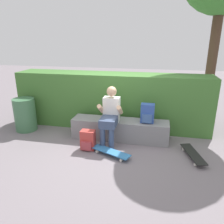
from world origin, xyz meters
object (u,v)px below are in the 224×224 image
object	(u,v)px
backpack_on_ground	(88,140)
trash_bin	(25,115)
person_skater	(110,114)
bench_main	(120,129)
backpack_on_bench	(147,114)
skateboard_beside_bench	(193,154)
skateboard_near_person	(111,152)

from	to	relation	value
backpack_on_ground	trash_bin	distance (m)	1.90
person_skater	backpack_on_ground	bearing A→B (deg)	-133.37
bench_main	backpack_on_ground	distance (m)	0.82
bench_main	trash_bin	distance (m)	2.32
backpack_on_bench	trash_bin	xyz separation A→B (m)	(-2.90, 0.04, -0.24)
backpack_on_bench	trash_bin	bearing A→B (deg)	179.16
bench_main	person_skater	xyz separation A→B (m)	(-0.17, -0.21, 0.42)
backpack_on_bench	backpack_on_ground	world-z (taller)	backpack_on_bench
person_skater	skateboard_beside_bench	world-z (taller)	person_skater
backpack_on_bench	trash_bin	size ratio (longest dim) A/B	0.51
trash_bin	skateboard_beside_bench	bearing A→B (deg)	-8.35
backpack_on_bench	skateboard_beside_bench	bearing A→B (deg)	-29.74
bench_main	skateboard_near_person	distance (m)	0.78
skateboard_near_person	backpack_on_ground	distance (m)	0.54
backpack_on_ground	trash_bin	bearing A→B (deg)	160.16
skateboard_near_person	trash_bin	bearing A→B (deg)	160.81
bench_main	person_skater	distance (m)	0.50
bench_main	trash_bin	xyz separation A→B (m)	(-2.32, 0.03, 0.17)
bench_main	skateboard_near_person	xyz separation A→B (m)	(-0.04, -0.76, -0.15)
person_skater	bench_main	bearing A→B (deg)	51.26
bench_main	backpack_on_bench	xyz separation A→B (m)	(0.58, -0.01, 0.42)
backpack_on_ground	skateboard_near_person	bearing A→B (deg)	-16.87
skateboard_near_person	skateboard_beside_bench	size ratio (longest dim) A/B	0.99
bench_main	skateboard_near_person	world-z (taller)	bench_main
bench_main	backpack_on_ground	world-z (taller)	bench_main
person_skater	backpack_on_bench	distance (m)	0.78
skateboard_near_person	backpack_on_bench	distance (m)	1.13
skateboard_beside_bench	backpack_on_bench	bearing A→B (deg)	150.26
bench_main	skateboard_beside_bench	world-z (taller)	bench_main
trash_bin	bench_main	bearing A→B (deg)	-0.81
backpack_on_bench	backpack_on_ground	distance (m)	1.35
bench_main	backpack_on_bench	distance (m)	0.72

